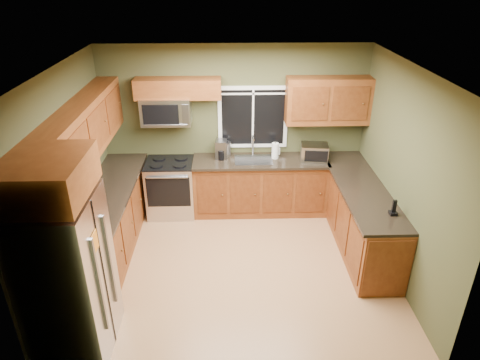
{
  "coord_description": "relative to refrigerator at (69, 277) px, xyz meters",
  "views": [
    {
      "loc": [
        -0.1,
        -4.78,
        3.73
      ],
      "look_at": [
        0.05,
        0.35,
        1.15
      ],
      "focal_mm": 32.0,
      "sensor_mm": 36.0,
      "label": 1
    }
  ],
  "objects": [
    {
      "name": "microwave",
      "position": [
        0.69,
        2.91,
        0.83
      ],
      "size": [
        0.76,
        0.41,
        0.42
      ],
      "color": "#B7B7BC",
      "rests_on": "back_wall"
    },
    {
      "name": "left_wall",
      "position": [
        -0.36,
        1.3,
        0.45
      ],
      "size": [
        0.0,
        3.6,
        3.6
      ],
      "primitive_type": "plane",
      "rotation": [
        1.57,
        0.0,
        1.57
      ],
      "color": "#424426",
      "rests_on": "ground"
    },
    {
      "name": "kettle",
      "position": [
        1.6,
        2.95,
        0.18
      ],
      "size": [
        0.18,
        0.18,
        0.3
      ],
      "color": "#B7B7BC",
      "rests_on": "countertop_back"
    },
    {
      "name": "ceiling",
      "position": [
        1.74,
        1.3,
        1.8
      ],
      "size": [
        4.2,
        4.2,
        0.0
      ],
      "primitive_type": "plane",
      "rotation": [
        3.14,
        0.0,
        0.0
      ],
      "color": "white",
      "rests_on": "back_wall"
    },
    {
      "name": "sink",
      "position": [
        2.04,
        2.79,
        0.05
      ],
      "size": [
        0.6,
        0.42,
        0.36
      ],
      "color": "slate",
      "rests_on": "countertop_back"
    },
    {
      "name": "countertop_peninsula",
      "position": [
        3.51,
        1.85,
        0.02
      ],
      "size": [
        0.65,
        2.5,
        0.04
      ],
      "primitive_type": "cube",
      "color": "black",
      "rests_on": "base_cabinets_peninsula"
    },
    {
      "name": "range",
      "position": [
        0.69,
        2.77,
        -0.43
      ],
      "size": [
        0.76,
        0.69,
        0.94
      ],
      "color": "#B7B7BC",
      "rests_on": "ground"
    },
    {
      "name": "upper_cabinets_back_right",
      "position": [
        3.19,
        2.94,
        0.96
      ],
      "size": [
        1.3,
        0.33,
        0.72
      ],
      "primitive_type": "cube",
      "color": "brown",
      "rests_on": "back_wall"
    },
    {
      "name": "countertop_left",
      "position": [
        -0.04,
        1.78,
        0.02
      ],
      "size": [
        0.65,
        2.65,
        0.04
      ],
      "primitive_type": "cube",
      "color": "black",
      "rests_on": "base_cabinets_left"
    },
    {
      "name": "base_cabinets_back",
      "position": [
        2.15,
        2.8,
        -0.45
      ],
      "size": [
        2.17,
        0.6,
        0.9
      ],
      "primitive_type": "cube",
      "color": "brown",
      "rests_on": "ground"
    },
    {
      "name": "soap_bottle_a",
      "position": [
        1.59,
        2.94,
        0.17
      ],
      "size": [
        0.12,
        0.12,
        0.26
      ],
      "primitive_type": "imported",
      "rotation": [
        0.0,
        0.0,
        0.16
      ],
      "color": "orange",
      "rests_on": "countertop_back"
    },
    {
      "name": "upper_cabinets_left",
      "position": [
        -0.2,
        1.78,
        0.96
      ],
      "size": [
        0.33,
        2.65,
        0.72
      ],
      "primitive_type": "cube",
      "color": "brown",
      "rests_on": "left_wall"
    },
    {
      "name": "coffee_maker",
      "position": [
        1.52,
        2.88,
        0.18
      ],
      "size": [
        0.19,
        0.25,
        0.3
      ],
      "color": "slate",
      "rests_on": "countertop_back"
    },
    {
      "name": "soap_bottle_c",
      "position": [
        1.54,
        2.96,
        0.12
      ],
      "size": [
        0.14,
        0.14,
        0.16
      ],
      "primitive_type": "imported",
      "rotation": [
        0.0,
        0.0,
        -0.11
      ],
      "color": "white",
      "rests_on": "countertop_back"
    },
    {
      "name": "front_wall",
      "position": [
        1.74,
        -0.5,
        0.45
      ],
      "size": [
        4.2,
        0.0,
        4.2
      ],
      "primitive_type": "plane",
      "rotation": [
        -1.57,
        0.0,
        0.0
      ],
      "color": "#424426",
      "rests_on": "ground"
    },
    {
      "name": "right_wall",
      "position": [
        3.84,
        1.3,
        0.45
      ],
      "size": [
        0.0,
        3.6,
        3.6
      ],
      "primitive_type": "plane",
      "rotation": [
        1.57,
        0.0,
        -1.57
      ],
      "color": "#424426",
      "rests_on": "ground"
    },
    {
      "name": "upper_cabinets_back_left",
      "position": [
        0.89,
        2.94,
        1.17
      ],
      "size": [
        1.3,
        0.33,
        0.3
      ],
      "primitive_type": "cube",
      "color": "brown",
      "rests_on": "back_wall"
    },
    {
      "name": "refrigerator",
      "position": [
        0.0,
        0.0,
        0.0
      ],
      "size": [
        0.74,
        0.9,
        1.8
      ],
      "color": "#B7B7BC",
      "rests_on": "ground"
    },
    {
      "name": "base_cabinets_peninsula",
      "position": [
        3.54,
        1.84,
        -0.45
      ],
      "size": [
        0.6,
        2.52,
        0.9
      ],
      "color": "brown",
      "rests_on": "ground"
    },
    {
      "name": "floor",
      "position": [
        1.74,
        1.3,
        -0.9
      ],
      "size": [
        4.2,
        4.2,
        0.0
      ],
      "primitive_type": "plane",
      "color": "#A47148",
      "rests_on": "ground"
    },
    {
      "name": "countertop_back",
      "position": [
        2.15,
        2.78,
        0.02
      ],
      "size": [
        2.17,
        0.65,
        0.04
      ],
      "primitive_type": "cube",
      "color": "black",
      "rests_on": "base_cabinets_back"
    },
    {
      "name": "cordless_phone",
      "position": [
        3.69,
        1.05,
        0.1
      ],
      "size": [
        0.1,
        0.1,
        0.2
      ],
      "color": "black",
      "rests_on": "countertop_peninsula"
    },
    {
      "name": "toaster_oven",
      "position": [
        3.01,
        2.75,
        0.17
      ],
      "size": [
        0.46,
        0.38,
        0.26
      ],
      "color": "#B7B7BC",
      "rests_on": "countertop_back"
    },
    {
      "name": "back_wall",
      "position": [
        1.74,
        3.1,
        0.45
      ],
      "size": [
        4.2,
        0.0,
        4.2
      ],
      "primitive_type": "plane",
      "rotation": [
        1.57,
        0.0,
        0.0
      ],
      "color": "#424426",
      "rests_on": "ground"
    },
    {
      "name": "paper_towel_roll",
      "position": [
        2.39,
        2.84,
        0.17
      ],
      "size": [
        0.14,
        0.14,
        0.29
      ],
      "color": "white",
      "rests_on": "countertop_back"
    },
    {
      "name": "soap_bottle_b",
      "position": [
        2.44,
        3.0,
        0.13
      ],
      "size": [
        0.1,
        0.1,
        0.17
      ],
      "primitive_type": "imported",
      "rotation": [
        0.0,
        0.0,
        0.31
      ],
      "color": "white",
      "rests_on": "countertop_back"
    },
    {
      "name": "upper_cabinet_over_fridge",
      "position": [
        -0.0,
        0.0,
        1.13
      ],
      "size": [
        0.72,
        0.9,
        0.38
      ],
      "primitive_type": "cube",
      "color": "brown",
      "rests_on": "left_wall"
    },
    {
      "name": "base_cabinets_left",
      "position": [
        -0.06,
        1.78,
        -0.45
      ],
      "size": [
        0.6,
        2.65,
        0.9
      ],
      "primitive_type": "cube",
      "color": "brown",
      "rests_on": "ground"
    },
    {
      "name": "window",
      "position": [
        2.04,
        3.08,
        0.65
      ],
      "size": [
        1.12,
        0.03,
        1.02
      ],
      "color": "white",
      "rests_on": "back_wall"
    }
  ]
}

